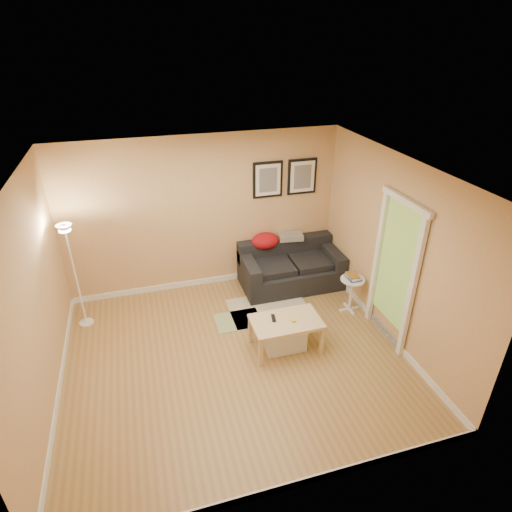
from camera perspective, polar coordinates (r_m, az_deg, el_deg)
The scene contains 25 objects.
floor at distance 6.00m, azimuth -2.83°, elevation -13.36°, with size 4.50×4.50×0.00m, color #9D7D43.
ceiling at distance 4.68m, azimuth -3.60°, elevation 11.09°, with size 4.50×4.50×0.00m, color white.
wall_back at distance 6.98m, azimuth -7.04°, elevation 5.52°, with size 4.50×4.50×0.00m, color tan.
wall_front at distance 3.71m, azimuth 4.47°, elevation -18.13°, with size 4.50×4.50×0.00m, color tan.
wall_left at distance 5.28m, azimuth -27.76°, elevation -5.91°, with size 4.00×4.00×0.00m, color tan.
wall_right at distance 6.06m, azimuth 17.98°, elevation 0.56°, with size 4.00×4.00×0.00m, color tan.
baseboard_back at distance 7.54m, azimuth -6.47°, elevation -3.29°, with size 4.50×0.02×0.10m, color white.
baseboard_front at distance 4.71m, azimuth 3.78°, elevation -28.57°, with size 4.50×0.02×0.10m, color white.
baseboard_left at distance 6.01m, azimuth -24.92°, elevation -15.84°, with size 0.02×4.00×0.10m, color white.
baseboard_right at distance 6.71m, azimuth 16.32°, elevation -8.93°, with size 0.02×4.00×0.10m, color white.
sofa at distance 7.31m, azimuth 4.75°, elevation -1.35°, with size 1.70×0.90×0.75m, color black, non-canonical shape.
red_throw at distance 7.25m, azimuth 1.24°, elevation 2.05°, with size 0.48×0.36×0.28m, color #A80F1B, non-canonical shape.
plaid_throw at distance 7.41m, azimuth 4.65°, elevation 2.65°, with size 0.42×0.26×0.10m, color tan, non-canonical shape.
framed_print_left at distance 7.02m, azimuth 1.59°, elevation 10.22°, with size 0.50×0.04×0.60m, color black, non-canonical shape.
framed_print_right at distance 7.22m, azimuth 6.21°, elevation 10.58°, with size 0.50×0.04×0.60m, color black, non-canonical shape.
area_rug at distance 6.87m, azimuth 1.73°, elevation -7.05°, with size 1.25×0.85×0.01m, color beige.
green_runner at distance 6.62m, azimuth -2.43°, elevation -8.62°, with size 0.70×0.50×0.01m, color #668C4C.
coffee_table at distance 6.00m, azimuth 4.00°, elevation -10.43°, with size 0.95×0.58×0.47m, color beige, non-canonical shape.
remote_control at distance 5.87m, azimuth 2.36°, elevation -8.33°, with size 0.05×0.16×0.02m, color black.
tape_roll at distance 5.83m, azimuth 5.04°, elevation -8.64°, with size 0.07×0.07×0.03m, color yellow.
storage_bin at distance 6.05m, azimuth 3.78°, elevation -10.73°, with size 0.57×0.42×0.35m, color white, non-canonical shape.
side_table at distance 6.85m, azimuth 12.63°, elevation -5.08°, with size 0.38×0.38×0.57m, color white, non-canonical shape.
book_stack at distance 6.69m, azimuth 12.91°, elevation -2.69°, with size 0.18×0.24×0.08m, color #34449E, non-canonical shape.
floor_lamp at distance 6.65m, azimuth -22.99°, elevation -2.94°, with size 0.21×0.21×1.66m, color white, non-canonical shape.
doorway at distance 6.06m, azimuth 17.95°, elevation -2.44°, with size 0.12×1.01×2.13m, color white, non-canonical shape.
Camera 1 is at (-0.98, -4.36, 3.99)m, focal length 29.76 mm.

